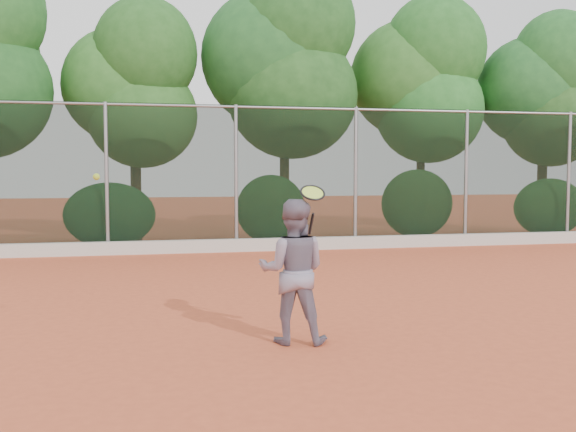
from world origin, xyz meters
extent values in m
plane|color=#CC5430|center=(0.00, 0.00, 0.00)|extent=(80.00, 80.00, 0.00)
cube|color=beige|center=(0.00, 6.82, 0.15)|extent=(24.00, 0.20, 0.30)
imported|color=slate|center=(-0.46, -1.41, 0.80)|extent=(0.92, 0.80, 1.61)
cube|color=black|center=(0.00, 7.00, 1.75)|extent=(24.00, 0.01, 3.50)
cylinder|color=gray|center=(0.00, 7.00, 3.45)|extent=(24.00, 0.06, 0.06)
cylinder|color=gray|center=(-3.00, 7.00, 1.75)|extent=(0.09, 0.09, 3.50)
cylinder|color=gray|center=(0.00, 7.00, 1.75)|extent=(0.09, 0.09, 3.50)
cylinder|color=gray|center=(3.00, 7.00, 1.75)|extent=(0.09, 0.09, 3.50)
cylinder|color=gray|center=(6.00, 7.00, 1.75)|extent=(0.09, 0.09, 3.50)
cylinder|color=gray|center=(9.00, 7.00, 1.75)|extent=(0.09, 0.09, 3.50)
cylinder|color=#412619|center=(-2.40, 9.30, 1.20)|extent=(0.28, 0.28, 2.40)
ellipsoid|color=#26581E|center=(-2.20, 9.20, 3.40)|extent=(2.90, 2.40, 2.80)
ellipsoid|color=#286121|center=(-2.70, 9.50, 4.20)|extent=(3.20, 2.70, 3.10)
ellipsoid|color=#1E4E1A|center=(-2.10, 9.00, 5.00)|extent=(2.70, 2.30, 2.90)
cylinder|color=#3E2B17|center=(1.60, 9.00, 1.50)|extent=(0.26, 0.26, 3.00)
ellipsoid|color=#306928|center=(1.80, 8.90, 4.00)|extent=(3.60, 3.00, 3.50)
ellipsoid|color=#2A702C|center=(1.30, 9.20, 5.00)|extent=(3.90, 3.20, 3.80)
ellipsoid|color=#2D6D29|center=(1.90, 8.80, 5.90)|extent=(3.20, 2.70, 3.30)
cylinder|color=#492E1C|center=(5.70, 9.20, 1.35)|extent=(0.24, 0.24, 2.70)
ellipsoid|color=#216122|center=(5.90, 9.10, 3.70)|extent=(3.20, 2.70, 3.10)
ellipsoid|color=#255A1E|center=(5.40, 9.40, 4.60)|extent=(3.50, 2.90, 3.40)
ellipsoid|color=#1D561D|center=(6.00, 9.00, 5.40)|extent=(3.00, 2.50, 3.10)
cylinder|color=#3B2416|center=(9.40, 8.80, 1.25)|extent=(0.28, 0.28, 2.50)
ellipsoid|color=#326426|center=(9.60, 8.70, 3.50)|extent=(3.00, 2.50, 2.90)
ellipsoid|color=#2B722D|center=(9.10, 9.00, 4.30)|extent=(3.30, 2.80, 3.20)
ellipsoid|color=#2C742C|center=(9.70, 8.60, 5.10)|extent=(2.80, 2.40, 3.00)
ellipsoid|color=#266328|center=(-3.00, 7.80, 0.85)|extent=(2.20, 1.16, 1.60)
ellipsoid|color=#2C6426|center=(1.00, 7.80, 0.95)|extent=(1.80, 1.04, 1.76)
ellipsoid|color=#356C29|center=(5.00, 7.80, 1.05)|extent=(2.00, 1.10, 1.84)
ellipsoid|color=#34772D|center=(9.00, 7.80, 0.90)|extent=(2.16, 1.12, 1.64)
cylinder|color=black|center=(-0.25, -1.40, 1.33)|extent=(0.04, 0.19, 0.26)
torus|color=black|center=(-0.25, -1.46, 1.68)|extent=(0.29, 0.25, 0.18)
cylinder|color=#C1E443|center=(-0.25, -1.46, 1.68)|extent=(0.25, 0.21, 0.14)
sphere|color=#A3C62D|center=(-2.53, -1.53, 1.86)|extent=(0.07, 0.07, 0.07)
camera|label=1|loc=(-1.98, -8.33, 1.92)|focal=40.00mm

